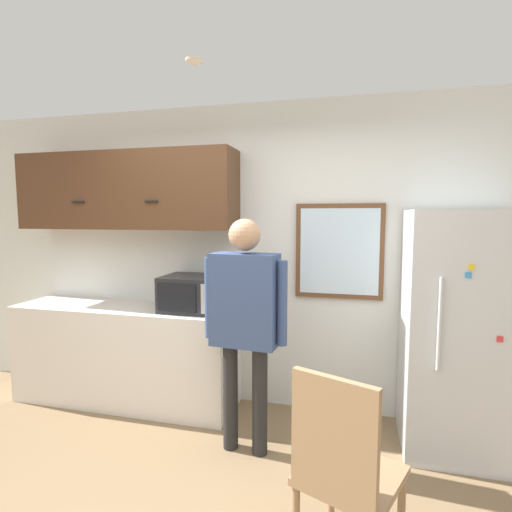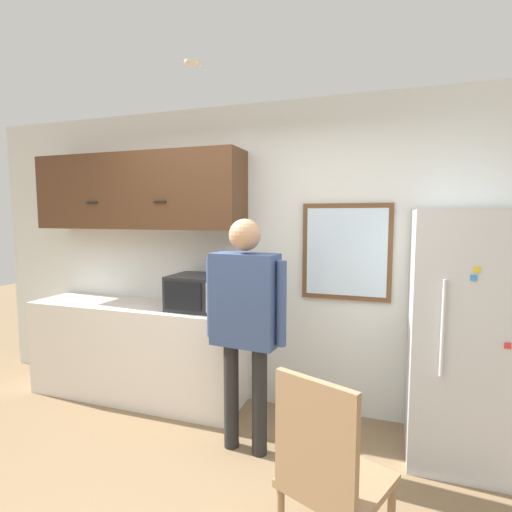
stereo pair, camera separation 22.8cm
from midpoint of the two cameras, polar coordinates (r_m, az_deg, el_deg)
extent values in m
cube|color=silver|center=(3.61, -1.68, -0.14)|extent=(6.00, 0.06, 2.70)
cube|color=silver|center=(4.02, -19.71, -13.06)|extent=(2.05, 0.57, 0.90)
cube|color=#51331E|center=(3.89, -19.69, 8.73)|extent=(2.05, 0.38, 0.69)
cube|color=black|center=(3.94, -25.65, 6.95)|extent=(0.12, 0.01, 0.01)
cube|color=black|center=(3.53, -16.57, 7.48)|extent=(0.12, 0.01, 0.01)
cube|color=#232326|center=(3.56, -10.95, -5.22)|extent=(0.49, 0.42, 0.30)
cube|color=black|center=(3.39, -13.19, -5.83)|extent=(0.34, 0.01, 0.24)
cube|color=#B2B2B2|center=(3.29, -9.29, -6.12)|extent=(0.07, 0.01, 0.24)
cylinder|color=black|center=(3.12, -5.86, -19.30)|extent=(0.11, 0.11, 0.80)
cylinder|color=black|center=(3.04, -1.74, -19.98)|extent=(0.11, 0.11, 0.80)
cube|color=#384C7A|center=(2.85, -3.93, -6.27)|extent=(0.49, 0.26, 0.66)
sphere|color=tan|center=(2.79, -3.99, 3.03)|extent=(0.23, 0.23, 0.23)
cylinder|color=#384C7A|center=(2.96, -8.87, -5.94)|extent=(0.07, 0.07, 0.59)
cylinder|color=#384C7A|center=(2.75, 1.40, -6.78)|extent=(0.07, 0.07, 0.59)
cube|color=silver|center=(3.24, 25.45, -9.79)|extent=(0.78, 0.68, 1.76)
cylinder|color=silver|center=(2.83, 22.66, -8.98)|extent=(0.02, 0.02, 0.62)
cube|color=red|center=(2.94, 29.62, -10.32)|extent=(0.04, 0.01, 0.04)
cube|color=yellow|center=(2.81, 26.41, -1.46)|extent=(0.04, 0.01, 0.04)
cube|color=#338CDB|center=(2.81, 26.07, -2.48)|extent=(0.04, 0.01, 0.04)
cube|color=#997551|center=(2.30, 10.26, -28.55)|extent=(0.59, 0.59, 0.04)
cylinder|color=#997551|center=(2.52, 17.23, -31.53)|extent=(0.04, 0.04, 0.41)
cylinder|color=#997551|center=(2.65, 7.98, -29.27)|extent=(0.04, 0.04, 0.41)
cube|color=#997551|center=(1.99, 7.48, -24.35)|extent=(0.40, 0.20, 0.56)
cube|color=brown|center=(3.43, 9.95, 0.66)|extent=(0.73, 0.04, 0.81)
cube|color=silver|center=(3.41, 9.92, 0.63)|extent=(0.65, 0.01, 0.73)
cylinder|color=white|center=(2.79, -11.39, 25.74)|extent=(0.11, 0.11, 0.01)
camera|label=1|loc=(0.11, -92.35, -0.24)|focal=28.00mm
camera|label=2|loc=(0.11, 87.65, 0.24)|focal=28.00mm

